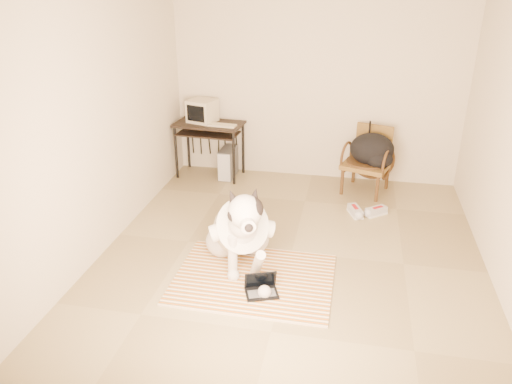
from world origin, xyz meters
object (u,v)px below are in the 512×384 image
(crt_monitor, at_px, (202,111))
(dog, at_px, (240,230))
(computer_desk, at_px, (209,131))
(backpack, at_px, (373,151))
(laptop, at_px, (261,288))
(rattan_chair, at_px, (368,160))
(pc_tower, at_px, (228,163))

(crt_monitor, bearing_deg, dog, -64.98)
(computer_desk, xyz_separation_m, backpack, (2.30, -0.16, -0.08))
(dog, distance_m, crt_monitor, 2.64)
(laptop, relative_size, rattan_chair, 0.41)
(computer_desk, distance_m, rattan_chair, 2.26)
(dog, distance_m, rattan_chair, 2.53)
(laptop, height_order, pc_tower, pc_tower)
(laptop, bearing_deg, crt_monitor, 116.44)
(laptop, relative_size, backpack, 0.62)
(laptop, xyz_separation_m, rattan_chair, (0.96, 2.66, 0.37))
(laptop, height_order, crt_monitor, crt_monitor)
(dog, bearing_deg, pc_tower, 107.37)
(pc_tower, distance_m, backpack, 2.08)
(computer_desk, bearing_deg, rattan_chair, -2.27)
(dog, relative_size, crt_monitor, 2.88)
(laptop, xyz_separation_m, pc_tower, (-1.02, 2.77, 0.14))
(rattan_chair, bearing_deg, computer_desk, 177.73)
(computer_desk, bearing_deg, dog, -66.62)
(computer_desk, bearing_deg, backpack, -3.98)
(crt_monitor, xyz_separation_m, backpack, (2.41, -0.22, -0.35))
(laptop, relative_size, computer_desk, 0.36)
(laptop, xyz_separation_m, crt_monitor, (-1.40, 2.81, 0.88))
(crt_monitor, height_order, rattan_chair, crt_monitor)
(laptop, bearing_deg, dog, 123.00)
(computer_desk, bearing_deg, crt_monitor, 149.65)
(laptop, bearing_deg, backpack, 68.68)
(crt_monitor, bearing_deg, backpack, -5.29)
(computer_desk, bearing_deg, pc_tower, 4.09)
(dog, bearing_deg, rattan_chair, 60.03)
(pc_tower, height_order, backpack, backpack)
(dog, relative_size, computer_desk, 1.26)
(rattan_chair, bearing_deg, crt_monitor, 176.30)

